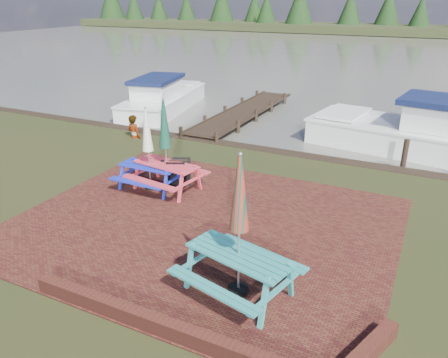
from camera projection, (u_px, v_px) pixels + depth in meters
ground at (182, 244)px, 9.91m from camera, size 120.00×120.00×0.00m
paving at (203, 224)px, 10.73m from camera, size 9.00×7.50×0.02m
brick_wall at (218, 338)px, 6.98m from camera, size 6.21×1.79×0.30m
water at (389, 56)px, 40.52m from camera, size 120.00×60.00×0.02m
far_treeline at (418, 10)px, 63.24m from camera, size 120.00×10.00×8.10m
picnic_table_teal at (239, 248)px, 7.92m from camera, size 2.36×2.20×2.78m
picnic_table_red at (166, 160)px, 12.32m from camera, size 2.12×1.94×2.64m
picnic_table_blue at (149, 162)px, 12.41m from camera, size 1.73×1.54×2.41m
chalkboard at (179, 173)px, 12.66m from camera, size 0.57×0.71×0.86m
jetty at (243, 112)px, 20.61m from camera, size 1.76×9.08×1.00m
boat_jetty at (163, 99)px, 22.00m from camera, size 3.58×7.04×1.95m
boat_near at (431, 136)px, 15.89m from camera, size 8.77×4.13×2.28m
person at (133, 115)px, 17.00m from camera, size 0.73×0.57×1.79m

